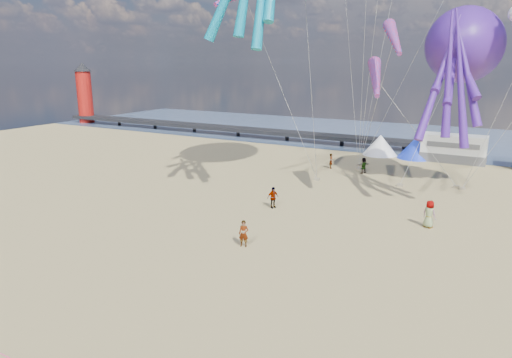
% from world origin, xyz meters
% --- Properties ---
extents(ground, '(120.00, 120.00, 0.00)m').
position_xyz_m(ground, '(0.00, 0.00, 0.00)').
color(ground, tan).
rests_on(ground, ground).
extents(water, '(120.00, 120.00, 0.00)m').
position_xyz_m(water, '(0.00, 55.00, 0.02)').
color(water, '#3A4F70').
rests_on(water, ground).
extents(pier, '(60.00, 3.00, 0.50)m').
position_xyz_m(pier, '(-28.00, 44.00, 1.00)').
color(pier, black).
rests_on(pier, ground).
extents(lighthouse, '(2.60, 2.60, 9.00)m').
position_xyz_m(lighthouse, '(-56.00, 44.00, 4.50)').
color(lighthouse, '#A5140F').
rests_on(lighthouse, ground).
extents(motorhome_0, '(6.60, 2.50, 3.00)m').
position_xyz_m(motorhome_0, '(6.00, 40.00, 1.50)').
color(motorhome_0, silver).
rests_on(motorhome_0, ground).
extents(tent_white, '(4.00, 4.00, 2.40)m').
position_xyz_m(tent_white, '(-2.00, 40.00, 1.20)').
color(tent_white, white).
rests_on(tent_white, ground).
extents(tent_blue, '(4.00, 4.00, 2.40)m').
position_xyz_m(tent_blue, '(2.00, 40.00, 1.20)').
color(tent_blue, '#1933CC').
rests_on(tent_blue, ground).
extents(standing_person, '(0.68, 0.54, 1.62)m').
position_xyz_m(standing_person, '(-2.12, 8.41, 0.81)').
color(standing_person, tan).
rests_on(standing_person, ground).
extents(beachgoer_3, '(1.08, 1.22, 1.64)m').
position_xyz_m(beachgoer_3, '(-3.95, 15.86, 0.82)').
color(beachgoer_3, '#7F6659').
rests_on(beachgoer_3, ground).
extents(beachgoer_4, '(0.85, 0.98, 1.58)m').
position_xyz_m(beachgoer_4, '(-1.08, 29.98, 0.79)').
color(beachgoer_4, '#7F6659').
rests_on(beachgoer_4, ground).
extents(beachgoer_5, '(0.78, 1.51, 1.56)m').
position_xyz_m(beachgoer_5, '(-4.63, 30.50, 0.78)').
color(beachgoer_5, '#7F6659').
rests_on(beachgoer_5, ground).
extents(beachgoer_6, '(0.81, 0.69, 1.87)m').
position_xyz_m(beachgoer_6, '(7.02, 17.16, 0.93)').
color(beachgoer_6, '#7F6659').
rests_on(beachgoer_6, ground).
extents(sandbag_a, '(0.50, 0.35, 0.22)m').
position_xyz_m(sandbag_a, '(-4.06, 25.14, 0.11)').
color(sandbag_a, gray).
rests_on(sandbag_a, ground).
extents(sandbag_b, '(0.50, 0.35, 0.22)m').
position_xyz_m(sandbag_b, '(3.16, 26.75, 0.11)').
color(sandbag_b, gray).
rests_on(sandbag_b, ground).
extents(sandbag_c, '(0.50, 0.35, 0.22)m').
position_xyz_m(sandbag_c, '(8.13, 28.24, 0.11)').
color(sandbag_c, gray).
rests_on(sandbag_c, ground).
extents(sandbag_d, '(0.50, 0.35, 0.22)m').
position_xyz_m(sandbag_d, '(7.59, 28.62, 0.11)').
color(sandbag_d, gray).
rests_on(sandbag_d, ground).
extents(sandbag_e, '(0.50, 0.35, 0.22)m').
position_xyz_m(sandbag_e, '(-1.90, 31.12, 0.11)').
color(sandbag_e, gray).
rests_on(sandbag_e, ground).
extents(kite_octopus_purple, '(8.11, 12.06, 12.70)m').
position_xyz_m(kite_octopus_purple, '(7.01, 28.42, 12.02)').
color(kite_octopus_purple, '#451D88').
extents(windsock_mid, '(2.60, 5.25, 5.20)m').
position_xyz_m(windsock_mid, '(2.06, 20.29, 9.56)').
color(windsock_mid, red).
extents(windsock_right, '(2.64, 4.31, 4.34)m').
position_xyz_m(windsock_right, '(3.47, 18.99, 12.23)').
color(windsock_right, red).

